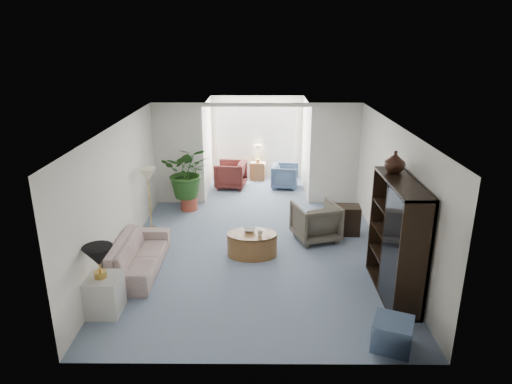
{
  "coord_description": "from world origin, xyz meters",
  "views": [
    {
      "loc": [
        0.06,
        -7.82,
        3.97
      ],
      "look_at": [
        0.0,
        0.6,
        1.1
      ],
      "focal_mm": 32.1,
      "sensor_mm": 36.0,
      "label": 1
    }
  ],
  "objects_px": {
    "side_table_dark": "(347,220)",
    "sunroom_chair_blue": "(285,176)",
    "coffee_table": "(252,244)",
    "plant_pot": "(189,203)",
    "end_table": "(103,295)",
    "entertainment_cabinet": "(397,239)",
    "wingback_chair": "(316,221)",
    "sunroom_chair_maroon": "(231,175)",
    "sunroom_table": "(258,171)",
    "ottoman": "(393,334)",
    "cabinet_urn": "(395,162)",
    "framed_picture": "(396,173)",
    "sofa": "(139,255)",
    "coffee_bowl": "(249,230)",
    "table_lamp": "(98,256)",
    "floor_lamp": "(148,175)",
    "coffee_cup": "(260,233)"
  },
  "relations": [
    {
      "from": "sofa",
      "to": "cabinet_urn",
      "type": "xyz_separation_m",
      "value": [
        4.31,
        -0.25,
        1.79
      ]
    },
    {
      "from": "coffee_table",
      "to": "side_table_dark",
      "type": "xyz_separation_m",
      "value": [
        1.99,
        1.04,
        0.08
      ]
    },
    {
      "from": "wingback_chair",
      "to": "sunroom_chair_blue",
      "type": "distance_m",
      "value": 3.43
    },
    {
      "from": "coffee_cup",
      "to": "wingback_chair",
      "type": "distance_m",
      "value": 1.42
    },
    {
      "from": "sunroom_table",
      "to": "entertainment_cabinet",
      "type": "bearing_deg",
      "value": -70.49
    },
    {
      "from": "entertainment_cabinet",
      "to": "coffee_bowl",
      "type": "bearing_deg",
      "value": 148.88
    },
    {
      "from": "side_table_dark",
      "to": "coffee_table",
      "type": "bearing_deg",
      "value": -152.33
    },
    {
      "from": "wingback_chair",
      "to": "cabinet_urn",
      "type": "relative_size",
      "value": 2.49
    },
    {
      "from": "coffee_table",
      "to": "coffee_cup",
      "type": "distance_m",
      "value": 0.33
    },
    {
      "from": "framed_picture",
      "to": "sofa",
      "type": "height_order",
      "value": "framed_picture"
    },
    {
      "from": "table_lamp",
      "to": "sunroom_chair_blue",
      "type": "bearing_deg",
      "value": 63.22
    },
    {
      "from": "plant_pot",
      "to": "sunroom_table",
      "type": "height_order",
      "value": "sunroom_table"
    },
    {
      "from": "coffee_cup",
      "to": "coffee_bowl",
      "type": "bearing_deg",
      "value": 135.0
    },
    {
      "from": "wingback_chair",
      "to": "cabinet_urn",
      "type": "height_order",
      "value": "cabinet_urn"
    },
    {
      "from": "coffee_table",
      "to": "side_table_dark",
      "type": "relative_size",
      "value": 1.54
    },
    {
      "from": "coffee_table",
      "to": "wingback_chair",
      "type": "distance_m",
      "value": 1.5
    },
    {
      "from": "side_table_dark",
      "to": "sunroom_chair_blue",
      "type": "distance_m",
      "value": 3.31
    },
    {
      "from": "sunroom_chair_maroon",
      "to": "sunroom_table",
      "type": "bearing_deg",
      "value": 142.84
    },
    {
      "from": "end_table",
      "to": "framed_picture",
      "type": "bearing_deg",
      "value": 20.14
    },
    {
      "from": "table_lamp",
      "to": "wingback_chair",
      "type": "height_order",
      "value": "table_lamp"
    },
    {
      "from": "sofa",
      "to": "ottoman",
      "type": "relative_size",
      "value": 3.87
    },
    {
      "from": "side_table_dark",
      "to": "sunroom_chair_maroon",
      "type": "xyz_separation_m",
      "value": [
        -2.64,
        3.1,
        0.06
      ]
    },
    {
      "from": "framed_picture",
      "to": "sunroom_table",
      "type": "distance_m",
      "value": 5.81
    },
    {
      "from": "end_table",
      "to": "sunroom_chair_blue",
      "type": "height_order",
      "value": "sunroom_chair_blue"
    },
    {
      "from": "side_table_dark",
      "to": "sunroom_table",
      "type": "distance_m",
      "value": 4.29
    },
    {
      "from": "side_table_dark",
      "to": "ottoman",
      "type": "xyz_separation_m",
      "value": [
        -0.07,
        -3.76,
        -0.11
      ]
    },
    {
      "from": "floor_lamp",
      "to": "ottoman",
      "type": "height_order",
      "value": "floor_lamp"
    },
    {
      "from": "sofa",
      "to": "coffee_bowl",
      "type": "xyz_separation_m",
      "value": [
        1.96,
        0.67,
        0.19
      ]
    },
    {
      "from": "framed_picture",
      "to": "end_table",
      "type": "height_order",
      "value": "framed_picture"
    },
    {
      "from": "entertainment_cabinet",
      "to": "ottoman",
      "type": "xyz_separation_m",
      "value": [
        -0.38,
        -1.4,
        -0.75
      ]
    },
    {
      "from": "side_table_dark",
      "to": "plant_pot",
      "type": "bearing_deg",
      "value": 158.55
    },
    {
      "from": "sofa",
      "to": "entertainment_cabinet",
      "type": "distance_m",
      "value": 4.43
    },
    {
      "from": "coffee_cup",
      "to": "sunroom_chair_blue",
      "type": "xyz_separation_m",
      "value": [
        0.7,
        4.25,
        -0.17
      ]
    },
    {
      "from": "side_table_dark",
      "to": "entertainment_cabinet",
      "type": "height_order",
      "value": "entertainment_cabinet"
    },
    {
      "from": "coffee_table",
      "to": "coffee_bowl",
      "type": "height_order",
      "value": "coffee_bowl"
    },
    {
      "from": "framed_picture",
      "to": "coffee_table",
      "type": "relative_size",
      "value": 0.53
    },
    {
      "from": "sunroom_chair_blue",
      "to": "sunroom_table",
      "type": "xyz_separation_m",
      "value": [
        -0.75,
        0.75,
        -0.06
      ]
    },
    {
      "from": "cabinet_urn",
      "to": "sunroom_chair_blue",
      "type": "relative_size",
      "value": 0.48
    },
    {
      "from": "table_lamp",
      "to": "plant_pot",
      "type": "relative_size",
      "value": 1.1
    },
    {
      "from": "wingback_chair",
      "to": "side_table_dark",
      "type": "distance_m",
      "value": 0.77
    },
    {
      "from": "floor_lamp",
      "to": "entertainment_cabinet",
      "type": "xyz_separation_m",
      "value": [
        4.48,
        -2.49,
        -0.3
      ]
    },
    {
      "from": "wingback_chair",
      "to": "plant_pot",
      "type": "bearing_deg",
      "value": -47.56
    },
    {
      "from": "entertainment_cabinet",
      "to": "sunroom_chair_blue",
      "type": "height_order",
      "value": "entertainment_cabinet"
    },
    {
      "from": "entertainment_cabinet",
      "to": "plant_pot",
      "type": "distance_m",
      "value": 5.44
    },
    {
      "from": "entertainment_cabinet",
      "to": "sunroom_chair_maroon",
      "type": "height_order",
      "value": "entertainment_cabinet"
    },
    {
      "from": "coffee_bowl",
      "to": "end_table",
      "type": "bearing_deg",
      "value": -136.99
    },
    {
      "from": "sofa",
      "to": "sunroom_chair_blue",
      "type": "xyz_separation_m",
      "value": [
        2.86,
        4.72,
        0.04
      ]
    },
    {
      "from": "coffee_table",
      "to": "cabinet_urn",
      "type": "height_order",
      "value": "cabinet_urn"
    },
    {
      "from": "wingback_chair",
      "to": "entertainment_cabinet",
      "type": "bearing_deg",
      "value": 99.34
    },
    {
      "from": "plant_pot",
      "to": "end_table",
      "type": "bearing_deg",
      "value": -98.62
    }
  ]
}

